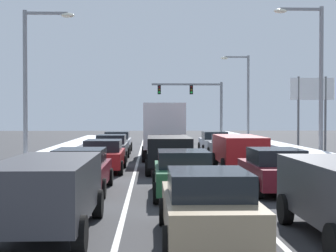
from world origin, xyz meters
The scene contains 24 objects.
ground_plane centered at (0.00, 19.89, 0.00)m, with size 129.27×129.27×0.00m, color #333335.
lane_stripe_between_right_lane_and_center_lane centered at (1.70, 24.86, 0.00)m, with size 0.14×54.69×0.01m, color silver.
lane_stripe_between_center_lane_and_left_lane centered at (-1.70, 24.86, 0.00)m, with size 0.14×54.69×0.01m, color silver.
snow_bank_right_shoulder centered at (7.00, 24.86, 0.45)m, with size 1.40×54.69×0.89m, color white.
snow_bank_left_shoulder centered at (-7.00, 24.86, 0.24)m, with size 1.75×54.69×0.48m, color white.
sedan_maroon_right_lane_second centered at (3.35, 13.13, 0.76)m, with size 2.00×4.50×1.51m.
suv_red_right_lane_third centered at (3.31, 20.10, 1.02)m, with size 2.16×4.90×1.67m.
sedan_gray_right_lane_fourth centered at (3.65, 26.08, 0.76)m, with size 2.00×4.50×1.51m.
sedan_silver_right_lane_fifth centered at (3.60, 31.85, 0.76)m, with size 2.00×4.50×1.51m.
sedan_tan_center_lane_nearest centered at (0.23, 6.20, 0.76)m, with size 2.00×4.50×1.51m.
sedan_green_center_lane_second centered at (0.09, 12.30, 0.76)m, with size 2.00×4.50×1.51m.
suv_black_center_lane_third centered at (-0.12, 19.50, 1.02)m, with size 2.16×4.90×1.67m.
box_truck_center_lane_fourth centered at (-0.18, 26.89, 1.90)m, with size 2.53×7.20×3.36m.
sedan_navy_center_lane_fifth centered at (0.22, 35.62, 0.76)m, with size 2.00×4.50×1.51m.
suv_charcoal_left_lane_nearest centered at (-3.30, 7.03, 1.02)m, with size 2.16×4.90×1.67m.
sedan_maroon_left_lane_second centered at (-3.41, 13.32, 0.76)m, with size 2.00×4.50×1.51m.
sedan_red_left_lane_third centered at (-3.19, 19.79, 0.76)m, with size 2.00×4.50×1.51m.
sedan_gray_left_lane_fourth centered at (-3.28, 26.22, 0.76)m, with size 2.00×4.50×1.51m.
sedan_silver_left_lane_fifth centered at (-3.32, 32.22, 0.76)m, with size 2.00×4.50×1.51m.
traffic_light_gantry centered at (4.27, 49.71, 4.50)m, with size 7.54×0.47×6.20m.
street_lamp_right_mid centered at (7.74, 22.37, 5.02)m, with size 2.66×0.36×8.42m.
street_lamp_right_far centered at (7.67, 42.26, 4.88)m, with size 2.66×0.36×8.16m.
street_lamp_left_mid centered at (-7.06, 22.17, 4.84)m, with size 2.66×0.36×8.08m.
roadside_sign_right centered at (10.84, 32.52, 4.02)m, with size 3.20×0.16×5.50m.
Camera 1 is at (-1.00, -4.56, 2.66)m, focal length 54.90 mm.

